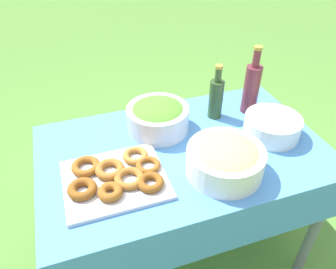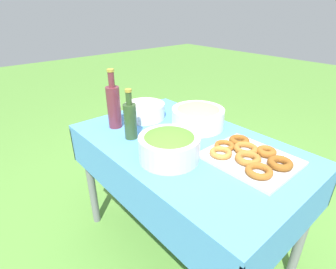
% 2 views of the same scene
% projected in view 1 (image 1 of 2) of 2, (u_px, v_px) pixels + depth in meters
% --- Properties ---
extents(ground_plane, '(14.00, 14.00, 0.00)m').
position_uv_depth(ground_plane, '(180.00, 249.00, 1.92)').
color(ground_plane, '#568C38').
extents(picnic_table, '(1.26, 0.78, 0.77)m').
position_uv_depth(picnic_table, '(183.00, 167.00, 1.52)').
color(picnic_table, '#4C8CD1').
rests_on(picnic_table, ground_plane).
extents(salad_bowl, '(0.29, 0.29, 0.14)m').
position_uv_depth(salad_bowl, '(158.00, 116.00, 1.53)').
color(salad_bowl, silver).
rests_on(salad_bowl, picnic_table).
extents(pasta_bowl, '(0.31, 0.31, 0.14)m').
position_uv_depth(pasta_bowl, '(225.00, 159.00, 1.29)').
color(pasta_bowl, white).
rests_on(pasta_bowl, picnic_table).
extents(donut_platter, '(0.41, 0.34, 0.05)m').
position_uv_depth(donut_platter, '(116.00, 177.00, 1.29)').
color(donut_platter, silver).
rests_on(donut_platter, picnic_table).
extents(plate_stack, '(0.26, 0.26, 0.10)m').
position_uv_depth(plate_stack, '(272.00, 126.00, 1.51)').
color(plate_stack, white).
rests_on(plate_stack, picnic_table).
extents(olive_oil_bottle, '(0.07, 0.07, 0.28)m').
position_uv_depth(olive_oil_bottle, '(216.00, 97.00, 1.60)').
color(olive_oil_bottle, '#2D4723').
rests_on(olive_oil_bottle, picnic_table).
extents(wine_bottle, '(0.08, 0.08, 0.35)m').
position_uv_depth(wine_bottle, '(252.00, 87.00, 1.62)').
color(wine_bottle, maroon).
rests_on(wine_bottle, picnic_table).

